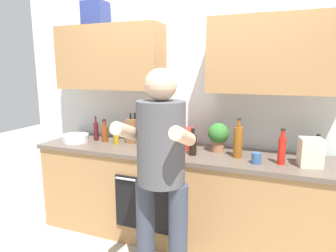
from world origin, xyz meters
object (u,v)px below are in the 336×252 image
object	(u,v)px
bottle_oil	(116,135)
cup_stoneware	(143,142)
person_standing	(161,166)
bottle_soda	(317,149)
mixing_bowl	(76,138)
potted_herb	(218,135)
bottle_hotsauce	(282,149)
bottle_syrup	(238,142)
bottle_soy	(193,144)
grocery_bag_rice	(310,152)
bottle_wine	(96,131)
cup_tea	(256,158)
bottle_vinegar	(105,133)
knife_block	(133,130)
grocery_bag_crisps	(185,138)
bottle_juice	(164,135)

from	to	relation	value
bottle_oil	cup_stoneware	bearing A→B (deg)	4.35
person_standing	bottle_soda	xyz separation A→B (m)	(1.07, 0.86, 0.01)
mixing_bowl	potted_herb	xyz separation A→B (m)	(1.49, 0.17, 0.12)
bottle_hotsauce	bottle_syrup	bearing A→B (deg)	169.91
bottle_soy	grocery_bag_rice	size ratio (longest dim) A/B	1.09
bottle_wine	grocery_bag_rice	world-z (taller)	bottle_wine
bottle_soda	cup_tea	size ratio (longest dim) A/B	2.41
bottle_soda	bottle_hotsauce	bearing A→B (deg)	-140.61
person_standing	bottle_soy	size ratio (longest dim) A/B	6.79
bottle_vinegar	knife_block	distance (m)	0.31
potted_herb	person_standing	bearing A→B (deg)	-106.32
potted_herb	grocery_bag_crisps	size ratio (longest dim) A/B	1.39
cup_stoneware	grocery_bag_rice	xyz separation A→B (m)	(1.50, -0.07, 0.07)
bottle_vinegar	bottle_juice	bearing A→B (deg)	-6.81
grocery_bag_rice	grocery_bag_crisps	distance (m)	1.10
mixing_bowl	grocery_bag_crisps	xyz separation A→B (m)	(1.16, 0.18, 0.06)
cup_stoneware	cup_tea	world-z (taller)	cup_tea
bottle_soy	mixing_bowl	xyz separation A→B (m)	(-1.30, 0.02, -0.06)
bottle_oil	bottle_soda	bearing A→B (deg)	4.46
bottle_juice	cup_stoneware	xyz separation A→B (m)	(-0.24, 0.05, -0.10)
person_standing	potted_herb	distance (m)	0.85
bottle_vinegar	bottle_syrup	bearing A→B (deg)	-3.12
bottle_vinegar	cup_tea	size ratio (longest dim) A/B	2.63
bottle_hotsauce	bottle_soda	size ratio (longest dim) A/B	1.33
mixing_bowl	grocery_bag_rice	distance (m)	2.25
bottle_soda	cup_tea	world-z (taller)	bottle_soda
bottle_juice	bottle_soda	world-z (taller)	bottle_juice
bottle_syrup	bottle_oil	world-z (taller)	bottle_syrup
bottle_oil	mixing_bowl	world-z (taller)	bottle_oil
bottle_hotsauce	knife_block	world-z (taller)	knife_block
bottle_soy	bottle_juice	bearing A→B (deg)	169.09
bottle_wine	knife_block	xyz separation A→B (m)	(0.42, 0.06, 0.02)
person_standing	knife_block	size ratio (longest dim) A/B	5.36
bottle_wine	bottle_soda	world-z (taller)	bottle_wine
bottle_hotsauce	bottle_soy	bearing A→B (deg)	-179.71
person_standing	mixing_bowl	distance (m)	1.40
bottle_oil	bottle_juice	xyz separation A→B (m)	(0.54, -0.03, 0.05)
bottle_vinegar	grocery_bag_rice	xyz separation A→B (m)	(1.97, -0.11, 0.02)
bottle_juice	grocery_bag_crisps	size ratio (longest dim) A/B	1.64
knife_block	grocery_bag_rice	xyz separation A→B (m)	(1.67, -0.18, -0.01)
bottle_oil	mixing_bowl	bearing A→B (deg)	-171.05
person_standing	bottle_syrup	distance (m)	0.82
bottle_juice	knife_block	bearing A→B (deg)	158.64
bottle_juice	bottle_syrup	bearing A→B (deg)	0.70
mixing_bowl	grocery_bag_rice	world-z (taller)	grocery_bag_rice
bottle_wine	bottle_soy	size ratio (longest dim) A/B	1.06
cup_stoneware	mixing_bowl	distance (m)	0.76
grocery_bag_crisps	potted_herb	bearing A→B (deg)	-0.21
cup_tea	grocery_bag_crisps	distance (m)	0.74
person_standing	mixing_bowl	xyz separation A→B (m)	(-1.25, 0.64, -0.05)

